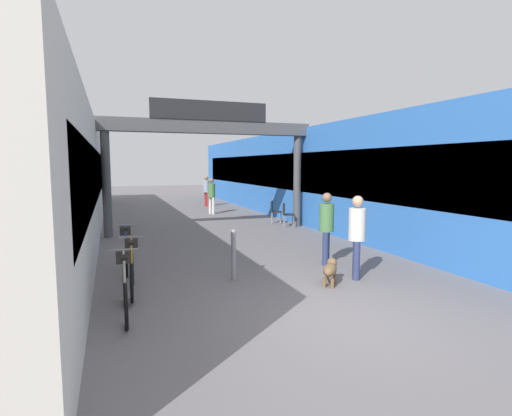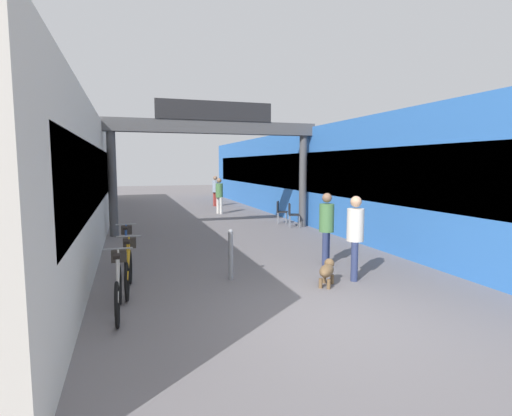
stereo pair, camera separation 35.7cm
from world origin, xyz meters
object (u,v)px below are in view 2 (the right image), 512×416
bicycle_silver_nearest (118,285)px  cafe_chair_black_farther (280,210)px  bollard_post_metal (231,254)px  bicycle_blue_third (126,249)px  cafe_chair_black_nearer (292,213)px  dog_on_leash (327,270)px  pedestrian_with_dog (355,232)px  pedestrian_companion (326,224)px  bicycle_orange_second (129,267)px  pedestrian_carrying_crate (219,193)px  pedestrian_elderly_walking (215,189)px

bicycle_silver_nearest → cafe_chair_black_farther: bearing=54.0°
bollard_post_metal → cafe_chair_black_farther: bollard_post_metal is taller
bicycle_blue_third → cafe_chair_black_nearer: size_ratio=1.90×
dog_on_leash → bicycle_silver_nearest: (-3.80, -0.27, 0.14)m
pedestrian_with_dog → pedestrian_companion: (0.01, 1.23, -0.02)m
dog_on_leash → bollard_post_metal: size_ratio=0.62×
pedestrian_with_dog → cafe_chair_black_nearer: size_ratio=1.91×
bicycle_silver_nearest → bicycle_orange_second: (0.16, 1.14, 0.00)m
bollard_post_metal → bicycle_silver_nearest: bearing=-150.2°
bicycle_blue_third → cafe_chair_black_farther: (5.77, 5.33, 0.10)m
pedestrian_companion → bicycle_silver_nearest: size_ratio=0.99×
dog_on_leash → bicycle_silver_nearest: 3.82m
bicycle_silver_nearest → bollard_post_metal: (2.13, 1.22, 0.09)m
pedestrian_companion → cafe_chair_black_nearer: (1.45, 5.42, -0.42)m
pedestrian_carrying_crate → bicycle_blue_third: pedestrian_carrying_crate is taller
pedestrian_companion → pedestrian_carrying_crate: 10.27m
bicycle_silver_nearest → cafe_chair_black_farther: size_ratio=1.90×
bicycle_blue_third → pedestrian_with_dog: bearing=-27.7°
pedestrian_with_dog → cafe_chair_black_farther: bearing=79.9°
pedestrian_with_dog → dog_on_leash: bearing=-165.1°
bicycle_orange_second → cafe_chair_black_farther: size_ratio=1.90×
pedestrian_elderly_walking → bicycle_orange_second: 15.02m
bicycle_blue_third → cafe_chair_black_nearer: (5.86, 4.34, 0.10)m
dog_on_leash → bicycle_blue_third: 4.46m
bicycle_orange_second → bollard_post_metal: bearing=2.4°
pedestrian_companion → bicycle_orange_second: 4.43m
pedestrian_companion → cafe_chair_black_nearer: bearing=75.1°
dog_on_leash → bicycle_silver_nearest: bicycle_silver_nearest is taller
cafe_chair_black_nearer → bicycle_orange_second: bearing=-134.2°
pedestrian_with_dog → bicycle_blue_third: size_ratio=1.01×
pedestrian_carrying_crate → cafe_chair_black_nearer: (1.67, -4.84, -0.43)m
bicycle_blue_third → bicycle_silver_nearest: bearing=-92.4°
pedestrian_elderly_walking → bicycle_blue_third: size_ratio=1.00×
bollard_post_metal → bicycle_orange_second: bearing=-177.6°
pedestrian_companion → pedestrian_elderly_walking: (0.32, 13.70, 0.01)m
pedestrian_carrying_crate → bicycle_blue_third: 10.10m
bicycle_silver_nearest → bollard_post_metal: 2.45m
pedestrian_with_dog → pedestrian_carrying_crate: bearing=91.1°
pedestrian_companion → bicycle_blue_third: (-4.41, 1.08, -0.52)m
dog_on_leash → cafe_chair_black_nearer: (2.17, 6.85, 0.24)m
pedestrian_carrying_crate → dog_on_leash: size_ratio=2.62×
cafe_chair_black_nearer → pedestrian_with_dog: bearing=-102.3°
pedestrian_carrying_crate → bicycle_orange_second: 11.60m
bicycle_orange_second → bicycle_blue_third: 1.64m
dog_on_leash → cafe_chair_black_farther: bearing=75.1°
bollard_post_metal → cafe_chair_black_farther: size_ratio=1.16×
dog_on_leash → cafe_chair_black_nearer: bearing=72.4°
bicycle_blue_third → pedestrian_companion: bearing=-13.8°
pedestrian_with_dog → bicycle_blue_third: (-4.40, 2.32, -0.54)m
pedestrian_carrying_crate → bollard_post_metal: pedestrian_carrying_crate is taller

